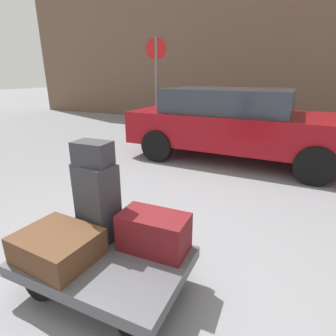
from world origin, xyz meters
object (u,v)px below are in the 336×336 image
at_px(parked_car, 236,123).
at_px(bollard_kerb_near, 333,131).
at_px(suitcase_charcoal_front_right, 97,202).
at_px(duffel_bag_maroon_center, 154,232).
at_px(duffel_bag_charcoal_topmost_pile, 93,153).
at_px(luggage_cart, 105,263).
at_px(suitcase_brown_front_left, 58,246).
at_px(no_parking_sign, 157,80).

bearing_deg(parked_car, bollard_kerb_near, 46.96).
bearing_deg(bollard_kerb_near, suitcase_charcoal_front_right, -111.21).
relative_size(duffel_bag_maroon_center, duffel_bag_charcoal_topmost_pile, 1.87).
height_order(luggage_cart, suitcase_brown_front_left, suitcase_brown_front_left).
xyz_separation_m(suitcase_charcoal_front_right, suitcase_brown_front_left, (-0.10, -0.38, -0.22)).
bearing_deg(duffel_bag_charcoal_topmost_pile, duffel_bag_maroon_center, 1.46).
distance_m(luggage_cart, suitcase_brown_front_left, 0.39).
height_order(bollard_kerb_near, no_parking_sign, no_parking_sign).
distance_m(duffel_bag_charcoal_topmost_pile, parked_car, 3.97).
bearing_deg(suitcase_charcoal_front_right, suitcase_brown_front_left, -93.45).
height_order(suitcase_brown_front_left, bollard_kerb_near, bollard_kerb_near).
bearing_deg(suitcase_charcoal_front_right, duffel_bag_charcoal_topmost_pile, 0.00).
height_order(suitcase_brown_front_left, parked_car, parked_car).
bearing_deg(parked_car, duffel_bag_charcoal_topmost_pile, -95.31).
height_order(luggage_cart, duffel_bag_charcoal_topmost_pile, duffel_bag_charcoal_topmost_pile).
relative_size(duffel_bag_charcoal_topmost_pile, bollard_kerb_near, 0.41).
distance_m(parked_car, bollard_kerb_near, 2.94).
height_order(duffel_bag_charcoal_topmost_pile, no_parking_sign, no_parking_sign).
relative_size(luggage_cart, bollard_kerb_near, 1.79).
bearing_deg(bollard_kerb_near, parked_car, -133.04).
relative_size(duffel_bag_maroon_center, no_parking_sign, 0.22).
bearing_deg(luggage_cart, suitcase_charcoal_front_right, 133.29).
distance_m(suitcase_charcoal_front_right, duffel_bag_charcoal_topmost_pile, 0.42).
xyz_separation_m(luggage_cart, duffel_bag_charcoal_topmost_pile, (-0.20, 0.21, 0.82)).
relative_size(parked_car, no_parking_sign, 1.73).
bearing_deg(suitcase_brown_front_left, suitcase_charcoal_front_right, 79.02).
xyz_separation_m(suitcase_brown_front_left, bollard_kerb_near, (2.45, 6.44, -0.09)).
bearing_deg(duffel_bag_charcoal_topmost_pile, suitcase_brown_front_left, -107.06).
distance_m(luggage_cart, duffel_bag_charcoal_topmost_pile, 0.88).
xyz_separation_m(luggage_cart, suitcase_brown_front_left, (-0.30, -0.16, 0.18)).
bearing_deg(duffel_bag_charcoal_topmost_pile, luggage_cart, -49.03).
distance_m(suitcase_brown_front_left, duffel_bag_maroon_center, 0.74).
xyz_separation_m(suitcase_brown_front_left, no_parking_sign, (-1.71, 5.05, 1.10)).
bearing_deg(bollard_kerb_near, no_parking_sign, -161.57).
bearing_deg(luggage_cart, duffel_bag_charcoal_topmost_pile, 133.29).
bearing_deg(suitcase_charcoal_front_right, no_parking_sign, 122.43).
xyz_separation_m(parked_car, no_parking_sign, (-2.17, 0.74, 0.79)).
bearing_deg(suitcase_charcoal_front_right, duffel_bag_maroon_center, 15.06).
relative_size(luggage_cart, parked_car, 0.30).
bearing_deg(duffel_bag_maroon_center, suitcase_brown_front_left, -147.47).
height_order(suitcase_brown_front_left, no_parking_sign, no_parking_sign).
distance_m(duffel_bag_charcoal_topmost_pile, bollard_kerb_near, 6.54).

